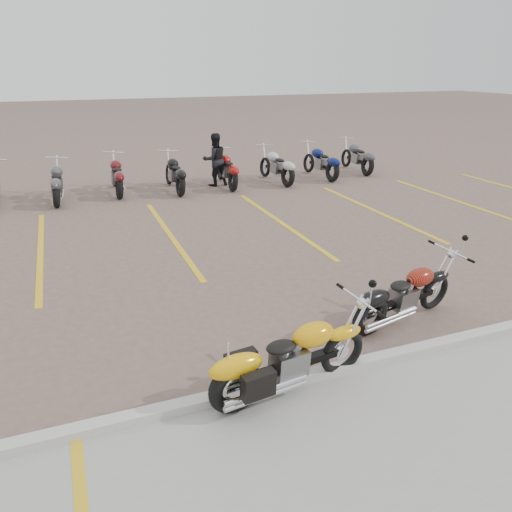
{
  "coord_description": "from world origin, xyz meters",
  "views": [
    {
      "loc": [
        -2.07,
        -6.52,
        3.62
      ],
      "look_at": [
        0.62,
        0.33,
        0.75
      ],
      "focal_mm": 35.0,
      "sensor_mm": 36.0,
      "label": 1
    }
  ],
  "objects": [
    {
      "name": "flame_cruiser",
      "position": [
        2.3,
        -1.17,
        0.41
      ],
      "size": [
        1.98,
        0.55,
        0.82
      ],
      "rotation": [
        0.11,
        0.0,
        0.22
      ],
      "color": "black",
      "rests_on": "ground"
    },
    {
      "name": "parking_stripes",
      "position": [
        0.0,
        4.0,
        0.0
      ],
      "size": [
        38.0,
        5.5,
        0.01
      ],
      "primitive_type": null,
      "color": "gold",
      "rests_on": "ground"
    },
    {
      "name": "ground",
      "position": [
        0.0,
        0.0,
        0.0
      ],
      "size": [
        100.0,
        100.0,
        0.0
      ],
      "primitive_type": "plane",
      "color": "#705950",
      "rests_on": "ground"
    },
    {
      "name": "curb",
      "position": [
        0.0,
        -2.0,
        0.06
      ],
      "size": [
        60.0,
        0.18,
        0.12
      ],
      "primitive_type": "cube",
      "color": "#ADAAA3",
      "rests_on": "ground"
    },
    {
      "name": "yellow_cruiser",
      "position": [
        0.04,
        -2.12,
        0.43
      ],
      "size": [
        2.08,
        0.44,
        0.86
      ],
      "rotation": [
        0.07,
        0.0,
        0.13
      ],
      "color": "black",
      "rests_on": "ground"
    },
    {
      "name": "person_b",
      "position": [
        2.38,
        8.31,
        0.81
      ],
      "size": [
        0.82,
        0.66,
        1.61
      ],
      "primitive_type": "imported",
      "rotation": [
        0.0,
        0.0,
        3.21
      ],
      "color": "black",
      "rests_on": "ground"
    },
    {
      "name": "bg_bike_row",
      "position": [
        -0.63,
        8.33,
        0.55
      ],
      "size": [
        17.15,
        2.0,
        1.1
      ],
      "color": "black",
      "rests_on": "ground"
    }
  ]
}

